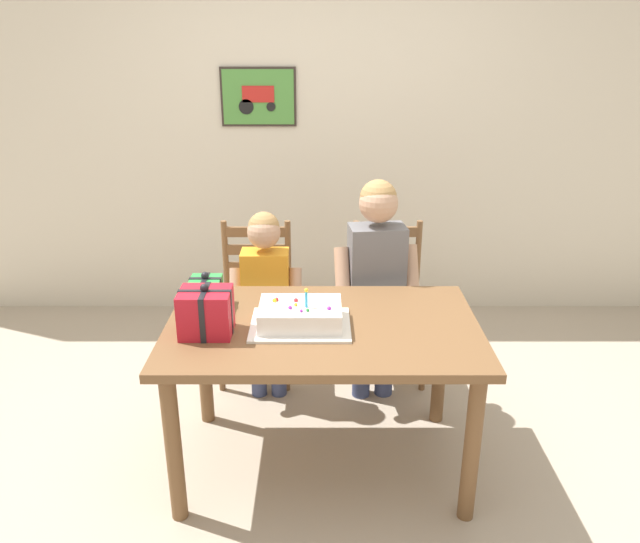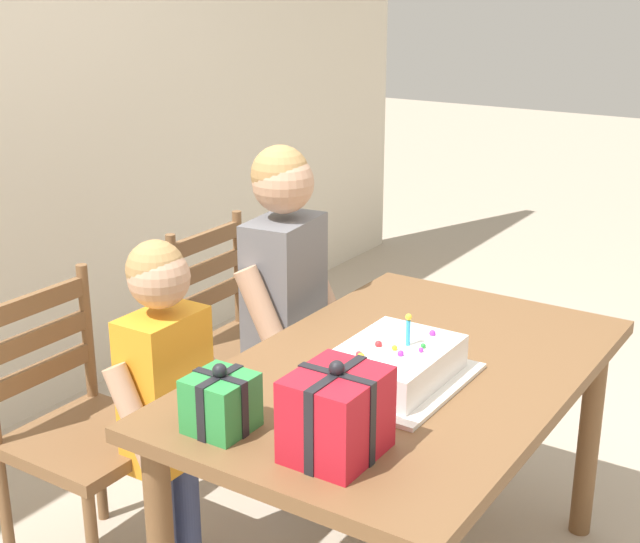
# 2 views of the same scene
# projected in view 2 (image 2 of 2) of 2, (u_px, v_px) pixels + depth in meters

# --- Properties ---
(dining_table) EXTENTS (1.40, 0.88, 0.75)m
(dining_table) POSITION_uv_depth(u_px,v_px,m) (404.00, 401.00, 2.49)
(dining_table) COLOR brown
(dining_table) RESTS_ON ground
(birthday_cake) EXTENTS (0.44, 0.34, 0.19)m
(birthday_cake) POSITION_uv_depth(u_px,v_px,m) (395.00, 365.00, 2.35)
(birthday_cake) COLOR white
(birthday_cake) RESTS_ON dining_table
(gift_box_red_large) EXTENTS (0.15, 0.15, 0.17)m
(gift_box_red_large) POSITION_uv_depth(u_px,v_px,m) (221.00, 403.00, 2.10)
(gift_box_red_large) COLOR #2D8E42
(gift_box_red_large) RESTS_ON dining_table
(gift_box_beside_cake) EXTENTS (0.23, 0.19, 0.23)m
(gift_box_beside_cake) POSITION_uv_depth(u_px,v_px,m) (336.00, 414.00, 1.98)
(gift_box_beside_cake) COLOR red
(gift_box_beside_cake) RESTS_ON dining_table
(chair_left) EXTENTS (0.42, 0.42, 0.92)m
(chair_left) POSITION_uv_depth(u_px,v_px,m) (80.00, 431.00, 2.69)
(chair_left) COLOR brown
(chair_left) RESTS_ON ground
(chair_right) EXTENTS (0.43, 0.43, 0.92)m
(chair_right) POSITION_uv_depth(u_px,v_px,m) (240.00, 345.00, 3.32)
(chair_right) COLOR brown
(chair_right) RESTS_ON ground
(child_older) EXTENTS (0.48, 0.28, 1.26)m
(child_older) POSITION_uv_depth(u_px,v_px,m) (285.00, 291.00, 3.00)
(child_older) COLOR #38426B
(child_older) RESTS_ON ground
(child_younger) EXTENTS (0.39, 0.22, 1.09)m
(child_younger) POSITION_uv_depth(u_px,v_px,m) (166.00, 384.00, 2.56)
(child_younger) COLOR #38426B
(child_younger) RESTS_ON ground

